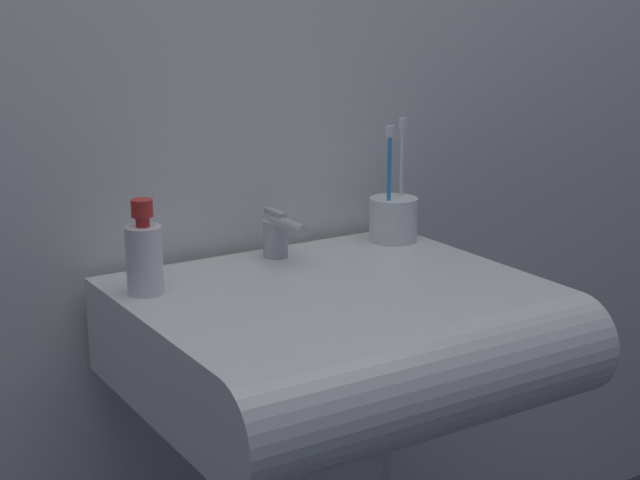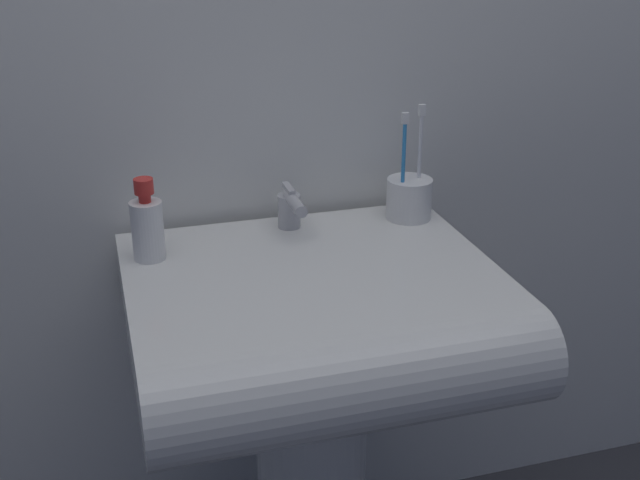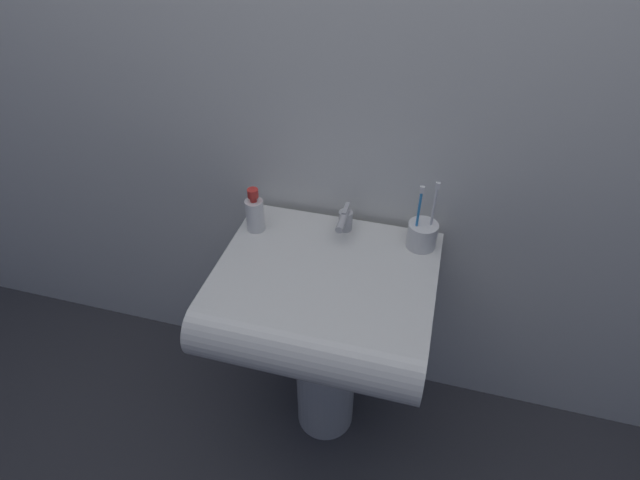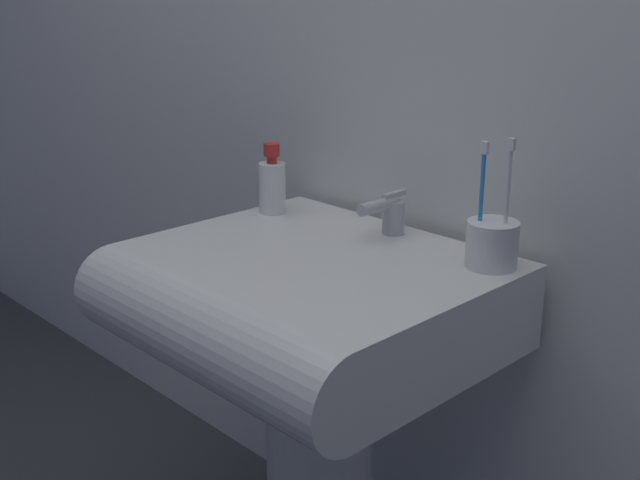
{
  "view_description": "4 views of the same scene",
  "coord_description": "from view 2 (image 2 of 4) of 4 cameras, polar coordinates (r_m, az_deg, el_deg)",
  "views": [
    {
      "loc": [
        -0.76,
        -1.19,
        1.19
      ],
      "look_at": [
        -0.0,
        0.02,
        0.81
      ],
      "focal_mm": 55.0,
      "sensor_mm": 36.0,
      "label": 1
    },
    {
      "loc": [
        -0.32,
        -1.15,
        1.31
      ],
      "look_at": [
        0.02,
        0.01,
        0.79
      ],
      "focal_mm": 45.0,
      "sensor_mm": 36.0,
      "label": 2
    },
    {
      "loc": [
        0.24,
        -0.99,
        1.68
      ],
      "look_at": [
        -0.02,
        -0.02,
        0.85
      ],
      "focal_mm": 28.0,
      "sensor_mm": 36.0,
      "label": 3
    },
    {
      "loc": [
        0.93,
        -0.9,
        1.2
      ],
      "look_at": [
        0.01,
        -0.01,
        0.78
      ],
      "focal_mm": 45.0,
      "sensor_mm": 36.0,
      "label": 4
    }
  ],
  "objects": [
    {
      "name": "faucet",
      "position": [
        1.45,
        -2.1,
        2.28
      ],
      "size": [
        0.04,
        0.12,
        0.08
      ],
      "color": "#B7B7BC",
      "rests_on": "sink_basin"
    },
    {
      "name": "sink_basin",
      "position": [
        1.31,
        -0.03,
        -5.95
      ],
      "size": [
        0.6,
        0.54,
        0.15
      ],
      "color": "white",
      "rests_on": "sink_pedestal"
    },
    {
      "name": "toothbrush_cup",
      "position": [
        1.52,
        6.36,
        3.05
      ],
      "size": [
        0.09,
        0.09,
        0.22
      ],
      "color": "white",
      "rests_on": "sink_basin"
    },
    {
      "name": "soap_bottle",
      "position": [
        1.36,
        -12.18,
        0.95
      ],
      "size": [
        0.05,
        0.05,
        0.14
      ],
      "color": "white",
      "rests_on": "sink_basin"
    }
  ]
}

